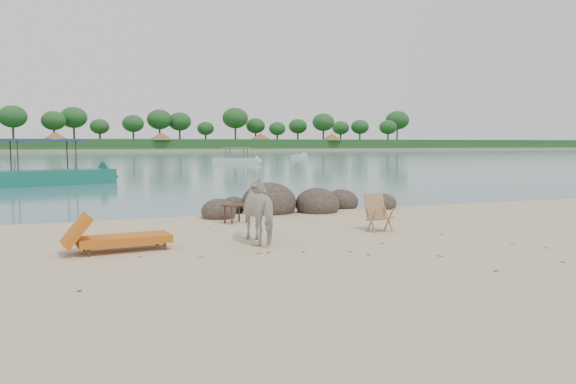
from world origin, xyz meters
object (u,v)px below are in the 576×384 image
Objects in this scene: lounge_chair at (124,235)px; boat_near at (43,147)px; side_table at (236,215)px; deck_chair at (380,214)px; boulders at (291,205)px; cow at (264,212)px.

lounge_chair is 20.17m from boat_near.
deck_chair is (2.79, -2.50, 0.19)m from side_table.
boulders is 2.94× the size of lounge_chair.
boulders is 2.88m from side_table.
deck_chair is at bearing -175.99° from cow.
cow is 2.93m from side_table.
boulders reaches higher than side_table.
lounge_chair is 0.28× the size of boat_near.
cow is at bearing -172.39° from deck_chair.
cow is 2.81m from lounge_chair.
boulders reaches higher than lounge_chair.
lounge_chair is 2.48× the size of deck_chair.
boulders is 7.30× the size of deck_chair.
cow reaches higher than boulders.
side_table is 3.75m from deck_chair.
boat_near is at bearing 82.59° from side_table.
boat_near reaches higher than lounge_chair.
cow is at bearing -118.41° from side_table.
boulders is at bearing -120.78° from cow.
boulders is 10.54× the size of side_table.
deck_chair is 0.11× the size of boat_near.
side_table is 18.01m from boat_near.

